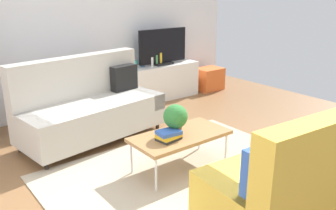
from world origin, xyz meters
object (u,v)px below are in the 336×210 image
vase_0 (134,64)px  vase_1 (143,63)px  bottle_2 (161,59)px  coffee_table (180,136)px  couch_green (312,175)px  bottle_0 (152,62)px  table_book_0 (169,139)px  tv (163,47)px  tv_console (162,81)px  bottle_1 (157,60)px  potted_plant (175,118)px  storage_trunk (209,79)px  couch_beige (90,107)px

vase_0 → vase_1: size_ratio=1.00×
bottle_2 → coffee_table: bearing=-122.1°
couch_green → bottle_0: (0.97, 3.71, 0.28)m
table_book_0 → vase_1: 2.76m
coffee_table → vase_0: (0.92, 2.38, 0.31)m
tv → tv_console: bearing=90.0°
bottle_0 → bottle_1: bottle_1 is taller
tv_console → bottle_2: (-0.06, -0.04, 0.43)m
couch_green → potted_plant: couch_green is taller
coffee_table → tv: tv is taller
tv_console → bottle_0: 0.48m
vase_0 → bottle_1: 0.44m
storage_trunk → vase_0: bearing=174.9°
tv → vase_0: size_ratio=7.78×
potted_plant → bottle_0: bottle_0 is taller
table_book_0 → tv_console: bearing=54.5°
couch_beige → vase_0: bearing=-151.9°
tv → vase_1: size_ratio=7.79×
coffee_table → bottle_1: bottle_1 is taller
tv_console → bottle_2: bottle_2 is taller
table_book_0 → vase_0: bearing=65.3°
tv → vase_0: tv is taller
coffee_table → bottle_0: bearing=61.5°
tv_console → potted_plant: potted_plant is taller
bottle_1 → table_book_0: bearing=-123.4°
couch_green → bottle_2: 3.90m
couch_green → potted_plant: size_ratio=5.61×
tv_console → tv: bearing=-90.0°
couch_green → storage_trunk: size_ratio=3.77×
couch_beige → potted_plant: couch_beige is taller
couch_beige → vase_1: couch_beige is taller
table_book_0 → bottle_1: bearing=56.6°
couch_beige → vase_0: (1.31, 0.96, 0.26)m
coffee_table → tv_console: 2.77m
couch_beige → bottle_1: 1.97m
coffee_table → storage_trunk: size_ratio=2.12×
couch_beige → storage_trunk: bearing=-172.8°
couch_green → bottle_0: 3.84m
tv → coffee_table: bearing=-123.0°
storage_trunk → vase_0: vase_0 is taller
potted_plant → table_book_0: (-0.14, -0.06, -0.19)m
bottle_2 → tv_console: bearing=32.7°
couch_beige → bottle_1: couch_beige is taller
table_book_0 → couch_beige: bearing=97.9°
storage_trunk → bottle_0: size_ratio=3.15×
couch_beige → storage_trunk: 3.11m
potted_plant → table_book_0: bearing=-156.1°
couch_beige → bottle_0: bearing=-160.1°
table_book_0 → bottle_1: size_ratio=1.25×
storage_trunk → bottle_0: (-1.35, 0.06, 0.50)m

